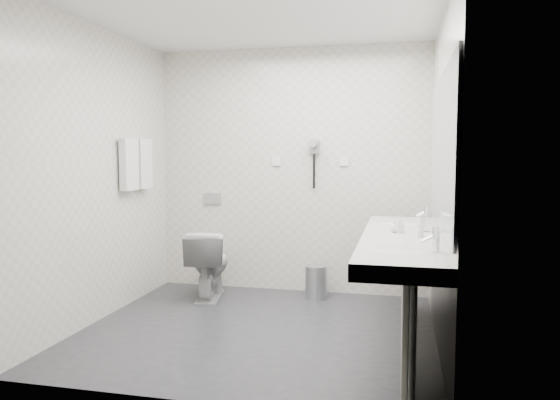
# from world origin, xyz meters

# --- Properties ---
(floor) EXTENTS (2.80, 2.80, 0.00)m
(floor) POSITION_xyz_m (0.00, 0.00, 0.00)
(floor) COLOR #28282D
(floor) RESTS_ON ground
(ceiling) EXTENTS (2.80, 2.80, 0.00)m
(ceiling) POSITION_xyz_m (0.00, 0.00, 2.50)
(ceiling) COLOR silver
(ceiling) RESTS_ON wall_back
(wall_back) EXTENTS (2.80, 0.00, 2.80)m
(wall_back) POSITION_xyz_m (0.00, 1.30, 1.25)
(wall_back) COLOR beige
(wall_back) RESTS_ON floor
(wall_front) EXTENTS (2.80, 0.00, 2.80)m
(wall_front) POSITION_xyz_m (0.00, -1.30, 1.25)
(wall_front) COLOR beige
(wall_front) RESTS_ON floor
(wall_left) EXTENTS (0.00, 2.60, 2.60)m
(wall_left) POSITION_xyz_m (-1.40, 0.00, 1.25)
(wall_left) COLOR beige
(wall_left) RESTS_ON floor
(wall_right) EXTENTS (0.00, 2.60, 2.60)m
(wall_right) POSITION_xyz_m (1.40, 0.00, 1.25)
(wall_right) COLOR beige
(wall_right) RESTS_ON floor
(vanity_counter) EXTENTS (0.55, 2.20, 0.10)m
(vanity_counter) POSITION_xyz_m (1.12, -0.20, 0.80)
(vanity_counter) COLOR silver
(vanity_counter) RESTS_ON floor
(vanity_panel) EXTENTS (0.03, 2.15, 0.75)m
(vanity_panel) POSITION_xyz_m (1.15, -0.20, 0.38)
(vanity_panel) COLOR gray
(vanity_panel) RESTS_ON floor
(vanity_post_near) EXTENTS (0.06, 0.06, 0.75)m
(vanity_post_near) POSITION_xyz_m (1.18, -1.24, 0.38)
(vanity_post_near) COLOR silver
(vanity_post_near) RESTS_ON floor
(vanity_post_far) EXTENTS (0.06, 0.06, 0.75)m
(vanity_post_far) POSITION_xyz_m (1.18, 0.84, 0.38)
(vanity_post_far) COLOR silver
(vanity_post_far) RESTS_ON floor
(mirror) EXTENTS (0.02, 2.20, 1.05)m
(mirror) POSITION_xyz_m (1.39, -0.20, 1.45)
(mirror) COLOR #B2BCC6
(mirror) RESTS_ON wall_right
(basin_near) EXTENTS (0.40, 0.31, 0.05)m
(basin_near) POSITION_xyz_m (1.12, -0.85, 0.83)
(basin_near) COLOR silver
(basin_near) RESTS_ON vanity_counter
(basin_far) EXTENTS (0.40, 0.31, 0.05)m
(basin_far) POSITION_xyz_m (1.12, 0.45, 0.83)
(basin_far) COLOR silver
(basin_far) RESTS_ON vanity_counter
(faucet_near) EXTENTS (0.04, 0.04, 0.15)m
(faucet_near) POSITION_xyz_m (1.32, -0.85, 0.92)
(faucet_near) COLOR silver
(faucet_near) RESTS_ON vanity_counter
(faucet_far) EXTENTS (0.04, 0.04, 0.15)m
(faucet_far) POSITION_xyz_m (1.32, 0.45, 0.92)
(faucet_far) COLOR silver
(faucet_far) RESTS_ON vanity_counter
(soap_bottle_a) EXTENTS (0.07, 0.07, 0.12)m
(soap_bottle_a) POSITION_xyz_m (1.11, -0.12, 0.91)
(soap_bottle_a) COLOR beige
(soap_bottle_a) RESTS_ON vanity_counter
(soap_bottle_b) EXTENTS (0.10, 0.10, 0.09)m
(soap_bottle_b) POSITION_xyz_m (1.07, -0.10, 0.89)
(soap_bottle_b) COLOR beige
(soap_bottle_b) RESTS_ON vanity_counter
(soap_bottle_c) EXTENTS (0.05, 0.05, 0.12)m
(soap_bottle_c) POSITION_xyz_m (1.25, -0.28, 0.91)
(soap_bottle_c) COLOR beige
(soap_bottle_c) RESTS_ON vanity_counter
(glass_left) EXTENTS (0.07, 0.07, 0.11)m
(glass_left) POSITION_xyz_m (1.30, 0.00, 0.91)
(glass_left) COLOR silver
(glass_left) RESTS_ON vanity_counter
(toilet) EXTENTS (0.48, 0.72, 0.68)m
(toilet) POSITION_xyz_m (-0.73, 0.84, 0.34)
(toilet) COLOR silver
(toilet) RESTS_ON floor
(flush_plate) EXTENTS (0.18, 0.02, 0.12)m
(flush_plate) POSITION_xyz_m (-0.85, 1.29, 0.95)
(flush_plate) COLOR #B2B5BA
(flush_plate) RESTS_ON wall_back
(pedal_bin) EXTENTS (0.26, 0.26, 0.31)m
(pedal_bin) POSITION_xyz_m (0.31, 1.04, 0.16)
(pedal_bin) COLOR #B2B5BA
(pedal_bin) RESTS_ON floor
(bin_lid) EXTENTS (0.22, 0.22, 0.02)m
(bin_lid) POSITION_xyz_m (0.31, 1.04, 0.32)
(bin_lid) COLOR #B2B5BA
(bin_lid) RESTS_ON pedal_bin
(towel_rail) EXTENTS (0.02, 0.62, 0.02)m
(towel_rail) POSITION_xyz_m (-1.35, 0.55, 1.55)
(towel_rail) COLOR silver
(towel_rail) RESTS_ON wall_left
(towel_near) EXTENTS (0.07, 0.24, 0.48)m
(towel_near) POSITION_xyz_m (-1.34, 0.41, 1.33)
(towel_near) COLOR silver
(towel_near) RESTS_ON towel_rail
(towel_far) EXTENTS (0.07, 0.24, 0.48)m
(towel_far) POSITION_xyz_m (-1.34, 0.69, 1.33)
(towel_far) COLOR silver
(towel_far) RESTS_ON towel_rail
(dryer_cradle) EXTENTS (0.10, 0.04, 0.14)m
(dryer_cradle) POSITION_xyz_m (0.25, 1.27, 1.50)
(dryer_cradle) COLOR gray
(dryer_cradle) RESTS_ON wall_back
(dryer_barrel) EXTENTS (0.08, 0.14, 0.08)m
(dryer_barrel) POSITION_xyz_m (0.25, 1.20, 1.53)
(dryer_barrel) COLOR gray
(dryer_barrel) RESTS_ON dryer_cradle
(dryer_cord) EXTENTS (0.02, 0.02, 0.35)m
(dryer_cord) POSITION_xyz_m (0.25, 1.26, 1.25)
(dryer_cord) COLOR black
(dryer_cord) RESTS_ON dryer_cradle
(switch_plate_a) EXTENTS (0.09, 0.02, 0.09)m
(switch_plate_a) POSITION_xyz_m (-0.15, 1.29, 1.35)
(switch_plate_a) COLOR silver
(switch_plate_a) RESTS_ON wall_back
(switch_plate_b) EXTENTS (0.09, 0.02, 0.09)m
(switch_plate_b) POSITION_xyz_m (0.55, 1.29, 1.35)
(switch_plate_b) COLOR silver
(switch_plate_b) RESTS_ON wall_back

